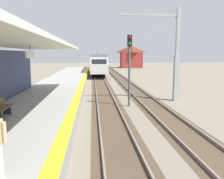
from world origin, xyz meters
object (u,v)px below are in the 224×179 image
(approaching_train, at_px, (98,63))
(rail_signal_post, at_px, (129,63))
(platform_bench, at_px, (1,107))
(distant_trackside_house, at_px, (131,56))
(catenary_pylon_far_side, at_px, (173,57))

(approaching_train, xyz_separation_m, rail_signal_post, (1.61, -28.61, 1.02))
(platform_bench, bearing_deg, distant_trackside_house, 74.68)
(catenary_pylon_far_side, xyz_separation_m, distant_trackside_house, (4.77, 49.41, -0.27))
(approaching_train, bearing_deg, rail_signal_post, -86.78)
(platform_bench, relative_size, distant_trackside_house, 0.24)
(distant_trackside_house, bearing_deg, rail_signal_post, -99.60)
(approaching_train, distance_m, platform_bench, 34.82)
(rail_signal_post, distance_m, platform_bench, 9.23)
(catenary_pylon_far_side, bearing_deg, approaching_train, 101.59)
(catenary_pylon_far_side, relative_size, platform_bench, 4.69)
(catenary_pylon_far_side, height_order, platform_bench, catenary_pylon_far_side)
(approaching_train, height_order, rail_signal_post, rail_signal_post)
(catenary_pylon_far_side, bearing_deg, rail_signal_post, -155.17)
(catenary_pylon_far_side, distance_m, distant_trackside_house, 49.64)
(rail_signal_post, relative_size, distant_trackside_house, 0.79)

